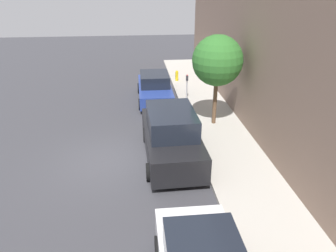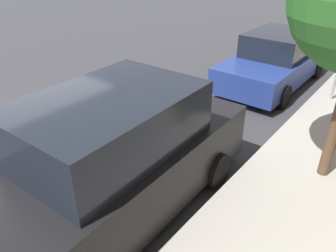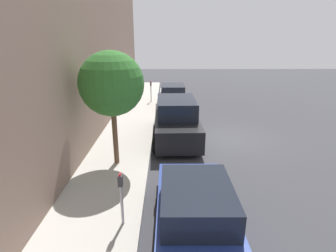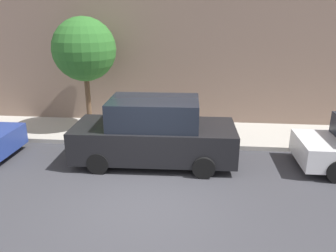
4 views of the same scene
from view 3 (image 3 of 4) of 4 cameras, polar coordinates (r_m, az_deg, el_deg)
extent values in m
plane|color=#38383D|center=(13.05, 12.20, -2.63)|extent=(60.00, 60.00, 0.00)
cube|color=#B2ADA3|center=(12.85, -9.07, -2.40)|extent=(2.55, 32.00, 0.15)
cube|color=silver|center=(18.71, 1.04, 6.04)|extent=(1.80, 4.50, 0.68)
cube|color=black|center=(18.48, 1.06, 7.97)|extent=(1.59, 2.10, 0.64)
cylinder|color=black|center=(17.45, 3.95, 4.29)|extent=(0.22, 0.66, 0.66)
cylinder|color=black|center=(17.40, -1.65, 4.29)|extent=(0.22, 0.66, 0.66)
cylinder|color=black|center=(20.16, 3.37, 6.26)|extent=(0.22, 0.66, 0.66)
cylinder|color=black|center=(20.12, -1.50, 6.26)|extent=(0.22, 0.66, 0.66)
cube|color=black|center=(12.43, 1.78, 0.16)|extent=(2.09, 4.85, 0.96)
cube|color=black|center=(12.18, 1.82, 4.09)|extent=(1.79, 2.65, 0.80)
cylinder|color=black|center=(11.25, 6.80, -4.09)|extent=(0.22, 0.63, 0.63)
cylinder|color=black|center=(11.17, -2.73, -4.15)|extent=(0.22, 0.63, 0.63)
cylinder|color=black|center=(14.03, 5.34, 0.60)|extent=(0.22, 0.63, 0.63)
cylinder|color=black|center=(13.96, -2.28, 0.58)|extent=(0.22, 0.63, 0.63)
cube|color=navy|center=(6.58, 5.96, -19.76)|extent=(1.83, 4.51, 0.68)
cube|color=black|center=(6.11, 6.27, -15.48)|extent=(1.60, 2.11, 0.64)
cylinder|color=black|center=(7.97, 11.07, -14.70)|extent=(0.22, 0.60, 0.60)
cylinder|color=black|center=(7.83, -1.66, -15.01)|extent=(0.22, 0.60, 0.60)
cylinder|color=#ADADB2|center=(19.45, -3.72, 7.06)|extent=(0.07, 0.07, 1.20)
cube|color=#2D2D33|center=(19.32, -3.77, 9.20)|extent=(0.11, 0.15, 0.28)
cube|color=red|center=(19.29, -3.78, 9.69)|extent=(0.04, 0.09, 0.05)
cylinder|color=#ADADB2|center=(6.89, -10.00, -16.57)|extent=(0.07, 0.07, 1.09)
cube|color=#2D2D33|center=(6.52, -10.34, -11.64)|extent=(0.11, 0.15, 0.28)
cube|color=red|center=(6.44, -10.42, -10.37)|extent=(0.04, 0.09, 0.05)
cylinder|color=brown|center=(9.76, -11.47, -1.52)|extent=(0.19, 0.19, 2.37)
sphere|color=#2D6B28|center=(9.30, -12.18, 8.98)|extent=(2.25, 2.25, 2.25)
camera|label=1|loc=(23.10, 4.23, 23.17)|focal=35.00mm
camera|label=2|loc=(14.65, -11.07, 14.79)|focal=35.00mm
camera|label=4|loc=(16.23, 37.18, 13.80)|focal=35.00mm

